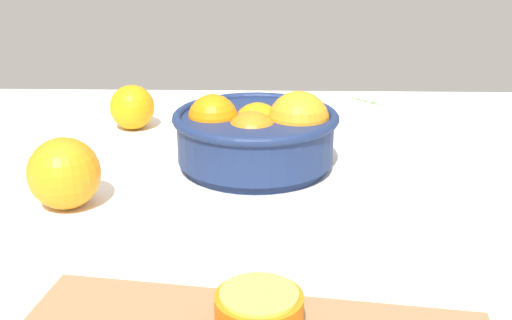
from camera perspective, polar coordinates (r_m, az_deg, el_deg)
The scene contains 6 objects.
ground_plane at distance 77.09cm, azimuth 1.96°, elevation -3.75°, with size 135.70×95.77×3.00cm, color white.
fruit_bowl at distance 82.00cm, azimuth 0.14°, elevation 2.32°, with size 21.34×21.34×10.24cm.
orange_half_0 at distance 47.89cm, azimuth 0.27°, elevation -13.50°, with size 6.57×6.57×3.35cm.
loose_orange_0 at distance 100.08cm, azimuth -11.02°, elevation 4.66°, with size 6.87×6.87×6.87cm, color orange.
loose_orange_3 at distance 73.76cm, azimuth -16.80°, elevation -1.15°, with size 8.09×8.09×8.09cm, color orange.
herb_sprig_0 at distance 115.84cm, azimuth 9.86°, elevation 5.27°, with size 4.83×5.01×0.91cm.
Camera 1 is at (-0.80, -70.24, 30.25)cm, focal length 44.67 mm.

